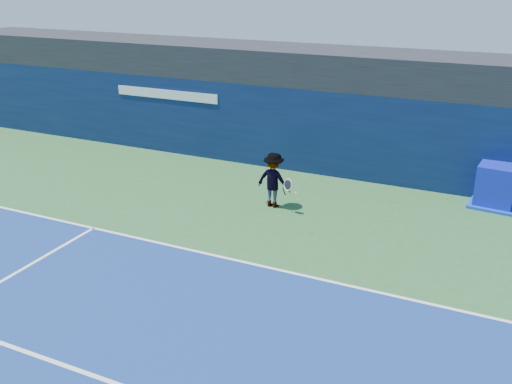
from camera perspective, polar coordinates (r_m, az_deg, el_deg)
ground at (r=12.05m, az=-6.60°, el=-13.40°), size 80.00×80.00×0.00m
baseline at (r=14.28m, az=-0.32°, el=-7.21°), size 24.00×0.10×0.01m
stadium_band at (r=20.80m, az=9.94°, el=12.09°), size 36.00×3.00×1.20m
back_wall_assembly at (r=20.30m, az=8.79°, el=5.86°), size 36.00×1.03×3.00m
equipment_cart at (r=19.00m, az=22.89°, el=0.46°), size 1.51×1.51×1.33m
tennis_player at (r=17.38m, az=1.77°, el=1.21°), size 1.33×0.76×1.72m
tennis_ball at (r=15.43m, az=4.00°, el=-0.09°), size 0.06×0.06×0.06m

